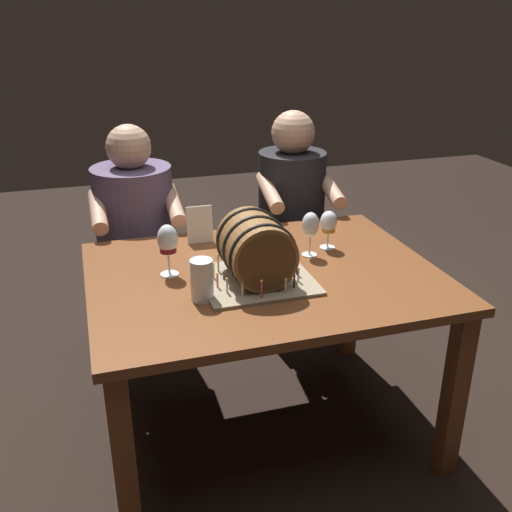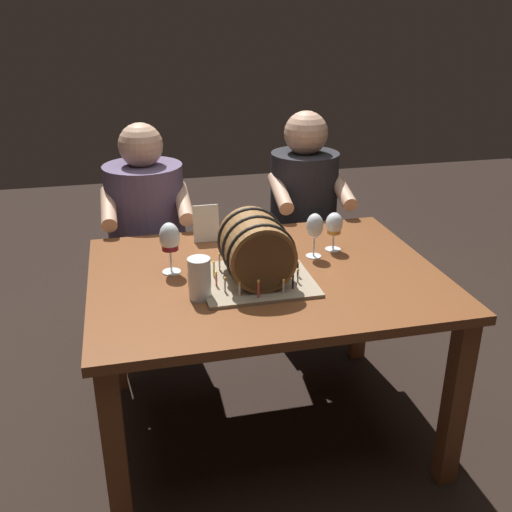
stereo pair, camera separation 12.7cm
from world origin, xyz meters
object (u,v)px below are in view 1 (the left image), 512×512
Objects in this scene: beer_pint at (202,281)px; person_seated_right at (291,233)px; person_seated_left at (138,249)px; barrel_cake at (256,251)px; wine_glass_amber at (329,224)px; menu_card at (200,225)px; dining_table at (264,296)px; wine_glass_empty at (310,226)px; wine_glass_red at (168,242)px.

person_seated_right reaches higher than beer_pint.
beer_pint is 0.98m from person_seated_left.
wine_glass_amber is (0.38, 0.22, -0.01)m from barrel_cake.
menu_card is 0.75m from person_seated_right.
wine_glass_empty reaches higher than dining_table.
dining_table is at bearing -13.70° from wine_glass_red.
wine_glass_empty is at bearing 31.37° from barrel_cake.
wine_glass_amber is at bearing 25.28° from dining_table.
person_seated_left is at bearing 119.53° from menu_card.
barrel_cake is at bearing -67.69° from person_seated_left.
wine_glass_red is 0.26m from beer_pint.
wine_glass_red is (-0.29, 0.15, 0.02)m from barrel_cake.
dining_table is at bearing -155.14° from wine_glass_empty.
dining_table is 0.44m from menu_card.
beer_pint is at bearing -100.81° from menu_card.
wine_glass_red reaches higher than wine_glass_empty.
wine_glass_amber is 0.67m from beer_pint.
person_seated_left is at bearing 139.00° from wine_glass_amber.
person_seated_left reaches higher than barrel_cake.
menu_card is (-0.12, 0.43, -0.04)m from barrel_cake.
dining_table is 1.12× the size of person_seated_left.
person_seated_right reaches higher than person_seated_left.
barrel_cake reaches higher than menu_card.
beer_pint is at bearing -82.06° from person_seated_left.
barrel_cake is at bearing -148.63° from wine_glass_empty.
menu_card is (0.18, 0.29, -0.05)m from wine_glass_red.
dining_table is at bearing -63.01° from person_seated_left.
person_seated_left is (-0.63, 0.68, -0.30)m from wine_glass_empty.
wine_glass_red is at bearing 153.18° from barrel_cake.
person_seated_left is (-0.73, 0.63, -0.28)m from wine_glass_amber.
dining_table is 8.18× the size of menu_card.
person_seated_right is at bearing 63.01° from dining_table.
wine_glass_empty is 0.16× the size of person_seated_left.
wine_glass_empty reaches higher than menu_card.
dining_table is 7.18× the size of wine_glass_empty.
wine_glass_amber is 0.14× the size of person_seated_right.
person_seated_left is at bearing 94.49° from wine_glass_red.
wine_glass_red is at bearing 166.30° from dining_table.
beer_pint is 0.53m from menu_card.
barrel_cake is 2.03× the size of wine_glass_red.
wine_glass_amber is 0.69m from person_seated_right.
wine_glass_empty is (0.28, 0.17, 0.01)m from barrel_cake.
wine_glass_red is 0.17× the size of person_seated_left.
person_seated_right is (0.45, 0.85, -0.29)m from barrel_cake.
barrel_cake reaches higher than wine_glass_red.
person_seated_right reaches higher than barrel_cake.
menu_card is 0.13× the size of person_seated_right.
dining_table is 1.10× the size of person_seated_right.
barrel_cake is 2.22× the size of wine_glass_empty.
barrel_cake is 0.35× the size of person_seated_left.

